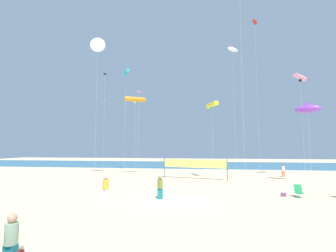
# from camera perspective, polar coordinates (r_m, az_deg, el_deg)

# --- Properties ---
(ground_plane) EXTENTS (120.00, 120.00, 0.00)m
(ground_plane) POSITION_cam_1_polar(r_m,az_deg,el_deg) (16.23, 0.54, -17.91)
(ground_plane) COLOR beige
(ocean_band) EXTENTS (120.00, 20.00, 0.01)m
(ocean_band) POSITION_cam_1_polar(r_m,az_deg,el_deg) (49.53, 5.61, -9.30)
(ocean_band) COLOR teal
(ocean_band) RESTS_ON ground
(mother_figure) EXTENTS (0.37, 0.37, 1.62)m
(mother_figure) POSITION_cam_1_polar(r_m,az_deg,el_deg) (8.93, -33.84, -21.99)
(mother_figure) COLOR #19727A
(mother_figure) RESTS_ON ground
(beachgoer_mustard_shirt) EXTENTS (0.39, 0.39, 1.72)m
(beachgoer_mustard_shirt) POSITION_cam_1_polar(r_m,az_deg,el_deg) (16.71, -14.93, -14.17)
(beachgoer_mustard_shirt) COLOR white
(beachgoer_mustard_shirt) RESTS_ON ground
(beachgoer_olive_shirt) EXTENTS (0.37, 0.37, 1.61)m
(beachgoer_olive_shirt) POSITION_cam_1_polar(r_m,az_deg,el_deg) (16.84, -1.94, -14.46)
(beachgoer_olive_shirt) COLOR #19727A
(beachgoer_olive_shirt) RESTS_ON ground
(beachgoer_white_shirt) EXTENTS (0.36, 0.36, 1.58)m
(beachgoer_white_shirt) POSITION_cam_1_polar(r_m,az_deg,el_deg) (32.15, 26.21, -9.53)
(beachgoer_white_shirt) COLOR #EA7260
(beachgoer_white_shirt) RESTS_ON ground
(folding_beach_chair) EXTENTS (0.52, 0.65, 0.89)m
(folding_beach_chair) POSITION_cam_1_polar(r_m,az_deg,el_deg) (19.80, 29.18, -13.58)
(folding_beach_chair) COLOR #1E8C4C
(folding_beach_chair) RESTS_ON ground
(volleyball_net) EXTENTS (7.14, 1.84, 2.40)m
(volleyball_net) POSITION_cam_1_polar(r_m,az_deg,el_deg) (26.96, 6.40, -9.30)
(volleyball_net) COLOR #4C4C51
(volleyball_net) RESTS_ON ground
(beach_handbag) EXTENTS (0.33, 0.17, 0.26)m
(beach_handbag) POSITION_cam_1_polar(r_m,az_deg,el_deg) (19.69, 26.26, -14.73)
(beach_handbag) COLOR #7A3872
(beach_handbag) RESTS_ON ground
(kite_white_delta) EXTENTS (1.79, 0.83, 16.55)m
(kite_white_delta) POSITION_cam_1_polar(r_m,az_deg,el_deg) (30.68, -16.65, 18.23)
(kite_white_delta) COLOR silver
(kite_white_delta) RESTS_ON ground
(kite_yellow_tube) EXTENTS (1.34, 2.36, 8.56)m
(kite_yellow_tube) POSITION_cam_1_polar(r_m,az_deg,el_deg) (26.72, 10.64, 5.05)
(kite_yellow_tube) COLOR silver
(kite_yellow_tube) RESTS_ON ground
(kite_white_inflatable) EXTENTS (1.74, 1.22, 17.13)m
(kite_white_inflatable) POSITION_cam_1_polar(r_m,az_deg,el_deg) (34.29, 15.45, 17.42)
(kite_white_inflatable) COLOR silver
(kite_white_inflatable) RESTS_ON ground
(kite_pink_tube) EXTENTS (2.08, 2.16, 12.02)m
(kite_pink_tube) POSITION_cam_1_polar(r_m,az_deg,el_deg) (31.95, 29.44, 10.24)
(kite_pink_tube) COLOR silver
(kite_pink_tube) RESTS_ON ground
(kite_violet_inflatable) EXTENTS (2.40, 1.80, 7.98)m
(kite_violet_inflatable) POSITION_cam_1_polar(r_m,az_deg,el_deg) (27.01, 30.84, 3.59)
(kite_violet_inflatable) COLOR silver
(kite_violet_inflatable) RESTS_ON ground
(kite_pink_diamond) EXTENTS (0.87, 0.86, 12.08)m
(kite_pink_diamond) POSITION_cam_1_polar(r_m,az_deg,el_deg) (35.52, -7.07, 8.17)
(kite_pink_diamond) COLOR silver
(kite_pink_diamond) RESTS_ON ground
(kite_red_inflatable) EXTENTS (1.08, 1.50, 21.15)m
(kite_red_inflatable) POSITION_cam_1_polar(r_m,az_deg,el_deg) (37.20, 20.34, 22.51)
(kite_red_inflatable) COLOR silver
(kite_red_inflatable) RESTS_ON ground
(kite_cyan_tube) EXTENTS (1.53, 2.08, 14.41)m
(kite_cyan_tube) POSITION_cam_1_polar(r_m,az_deg,el_deg) (34.70, -10.18, 12.66)
(kite_cyan_tube) COLOR silver
(kite_cyan_tube) RESTS_ON ground
(kite_black_diamond) EXTENTS (0.61, 0.62, 14.34)m
(kite_black_diamond) POSITION_cam_1_polar(r_m,az_deg,el_deg) (35.82, -15.03, 11.24)
(kite_black_diamond) COLOR silver
(kite_black_diamond) RESTS_ON ground
(kite_orange_tube) EXTENTS (2.52, 1.60, 9.83)m
(kite_orange_tube) POSITION_cam_1_polar(r_m,az_deg,el_deg) (29.68, -8.04, 6.42)
(kite_orange_tube) COLOR silver
(kite_orange_tube) RESTS_ON ground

